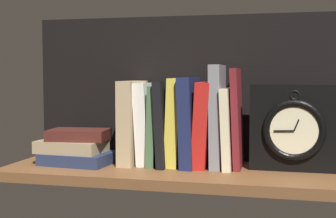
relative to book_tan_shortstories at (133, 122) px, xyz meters
The scene contains 14 objects.
ground_plane 19.14cm from the book_tan_shortstories, 19.85° to the right, with size 88.94×29.17×2.50cm, color brown.
back_panel 18.75cm from the book_tan_shortstories, 32.90° to the left, with size 88.94×1.20×39.61cm, color black.
book_tan_shortstories is the anchor object (origin of this frame).
book_white_catcher 3.85cm from the book_tan_shortstories, ahead, with size 3.16×12.44×21.38cm, color silver.
book_green_romantic 6.80cm from the book_tan_shortstories, ahead, with size 2.11×14.06×20.62cm, color #476B44.
book_black_skeptic 9.14cm from the book_tan_shortstories, ahead, with size 2.01×16.75×21.79cm, color black.
book_yellow_seinlanguage 12.08cm from the book_tan_shortstories, ahead, with size 3.27×12.71×22.54cm, color gold.
book_navy_bierce 15.63cm from the book_tan_shortstories, ahead, with size 3.23×16.17×22.87cm, color #192147.
book_red_requiem 19.32cm from the book_tan_shortstories, ahead, with size 3.56×14.10×21.58cm, color red.
book_gray_chess 22.87cm from the book_tan_shortstories, ahead, with size 2.76×13.29×25.98cm, color gray.
book_cream_twain 25.52cm from the book_tan_shortstories, ahead, with size 2.09×15.39×20.10cm, color beige.
book_maroon_dawkins 27.75cm from the book_tan_shortstories, ahead, with size 1.70×12.21×25.10cm, color maroon.
framed_clock 41.65cm from the book_tan_shortstories, ahead, with size 21.16×5.83×21.16cm.
book_stack_side 16.43cm from the book_tan_shortstories, 161.20° to the right, with size 19.92×14.47×9.05cm.
Camera 1 is at (25.62, -115.91, 23.44)cm, focal length 51.15 mm.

